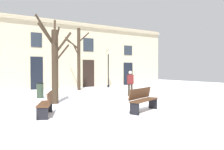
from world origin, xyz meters
TOP-DOWN VIEW (x-y plane):
  - ground_plane at (0.00, 0.00)m, footprint 38.08×38.08m
  - building_facade at (0.01, 10.03)m, footprint 23.80×0.60m
  - tree_left_of_center at (0.36, 7.30)m, footprint 1.65×2.05m
  - tree_near_facade at (-3.78, 1.47)m, footprint 2.06×1.97m
  - streetlamp at (3.83, 8.21)m, footprint 0.30×0.30m
  - litter_bin at (-3.74, 4.07)m, footprint 0.43×0.43m
  - bench_facing_shops at (-5.11, -1.23)m, footprint 1.07×1.58m
  - bench_back_to_back_right at (-1.57, -2.59)m, footprint 1.82×1.07m
  - person_crossing_plaza at (1.30, 1.82)m, footprint 0.44×0.36m

SIDE VIEW (x-z plane):
  - ground_plane at x=0.00m, z-range 0.00..0.00m
  - litter_bin at x=-3.74m, z-range 0.00..0.89m
  - bench_facing_shops at x=-5.11m, z-range 0.01..0.90m
  - bench_back_to_back_right at x=-1.57m, z-range 0.02..0.98m
  - person_crossing_plaza at x=1.30m, z-range 0.08..1.68m
  - tree_near_facade at x=-3.78m, z-range -0.03..4.28m
  - streetlamp at x=3.83m, z-range 0.40..3.92m
  - tree_left_of_center at x=0.36m, z-range 0.15..5.14m
  - building_facade at x=0.01m, z-range 0.06..6.07m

